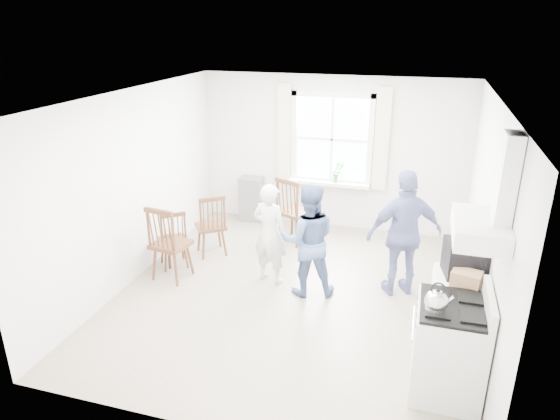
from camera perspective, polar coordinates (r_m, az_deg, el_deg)
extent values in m
cube|color=gray|center=(6.77, 1.48, -9.57)|extent=(4.62, 5.12, 0.02)
cube|color=beige|center=(8.56, 5.95, 6.47)|extent=(4.62, 0.04, 2.64)
cube|color=beige|center=(4.06, -7.75, -10.95)|extent=(4.62, 0.04, 2.64)
cube|color=beige|center=(7.10, -16.42, 2.63)|extent=(0.04, 5.12, 2.64)
cube|color=beige|center=(6.08, 22.73, -1.26)|extent=(0.04, 5.12, 2.64)
cube|color=white|center=(5.89, 1.72, 12.94)|extent=(4.62, 5.12, 0.02)
cube|color=white|center=(8.47, 5.97, 8.05)|extent=(1.20, 0.02, 1.40)
cube|color=white|center=(8.31, 6.13, 13.01)|extent=(1.38, 0.09, 0.09)
cube|color=white|center=(8.64, 5.75, 3.18)|extent=(1.38, 0.09, 0.09)
cube|color=white|center=(8.58, 1.66, 8.31)|extent=(0.09, 0.09, 1.58)
cube|color=white|center=(8.35, 10.32, 7.64)|extent=(0.09, 0.09, 1.58)
cube|color=white|center=(8.56, 5.66, 3.13)|extent=(1.38, 0.24, 0.06)
cube|color=beige|center=(8.60, 0.49, 8.69)|extent=(0.24, 0.05, 1.70)
cube|color=beige|center=(8.31, 11.54, 7.84)|extent=(0.24, 0.05, 1.70)
cube|color=white|center=(4.65, 21.88, -2.00)|extent=(0.45, 0.76, 0.18)
cube|color=white|center=(4.52, 24.56, 3.32)|extent=(0.14, 0.30, 0.76)
cube|color=slate|center=(9.00, -3.28, 1.28)|extent=(0.40, 0.30, 0.80)
cube|color=silver|center=(5.24, 18.65, -14.88)|extent=(0.65, 0.76, 0.92)
cube|color=black|center=(4.99, 19.29, -10.42)|extent=(0.61, 0.72, 0.03)
cube|color=silver|center=(4.98, 22.83, -9.86)|extent=(0.06, 0.76, 0.20)
cylinder|color=silver|center=(5.09, 15.02, -12.32)|extent=(0.02, 0.61, 0.02)
sphere|color=silver|center=(4.78, 17.45, -9.92)|extent=(0.21, 0.21, 0.21)
cylinder|color=silver|center=(4.82, 17.36, -10.57)|extent=(0.19, 0.19, 0.04)
torus|color=black|center=(4.72, 17.61, -8.59)|extent=(0.13, 0.03, 0.13)
cube|color=white|center=(5.84, 19.25, -11.07)|extent=(0.50, 0.55, 0.90)
cube|color=black|center=(5.63, 20.35, -6.04)|extent=(0.48, 0.45, 0.20)
cube|color=black|center=(5.55, 20.59, -4.31)|extent=(0.48, 0.45, 0.18)
cube|color=#9C734B|center=(5.38, 20.50, -7.48)|extent=(0.32, 0.27, 0.18)
cube|color=#422415|center=(7.47, -12.15, -3.39)|extent=(0.53, 0.52, 0.05)
cube|color=#422415|center=(7.22, -12.05, -2.12)|extent=(0.32, 0.27, 0.49)
cylinder|color=#422415|center=(7.56, -12.03, -4.87)|extent=(0.03, 0.03, 0.39)
cube|color=#422415|center=(7.10, -12.36, -3.88)|extent=(0.53, 0.51, 0.06)
cube|color=#422415|center=(6.84, -13.56, -2.21)|extent=(0.45, 0.13, 0.61)
cylinder|color=#422415|center=(7.21, -12.20, -5.78)|extent=(0.04, 0.04, 0.48)
cube|color=#422415|center=(7.74, -7.92, -1.87)|extent=(0.58, 0.57, 0.05)
cube|color=#422415|center=(7.48, -7.69, -0.46)|extent=(0.35, 0.29, 0.54)
cylinder|color=#422415|center=(7.84, -7.83, -3.45)|extent=(0.04, 0.04, 0.43)
imported|color=silver|center=(6.77, -1.15, -2.73)|extent=(0.64, 0.64, 1.42)
imported|color=#4C608D|center=(6.46, 3.23, -3.47)|extent=(0.93, 0.93, 1.53)
imported|color=navy|center=(6.62, 14.03, -2.67)|extent=(1.32, 1.32, 1.70)
imported|color=#317035|center=(8.46, 6.59, 4.38)|extent=(0.25, 0.25, 0.37)
cube|color=#422415|center=(8.08, 1.66, -0.23)|extent=(0.61, 0.60, 0.06)
cube|color=#422415|center=(7.83, 0.76, 1.43)|extent=(0.44, 0.24, 0.61)
cylinder|color=#422415|center=(8.18, 1.64, -1.96)|extent=(0.04, 0.04, 0.48)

